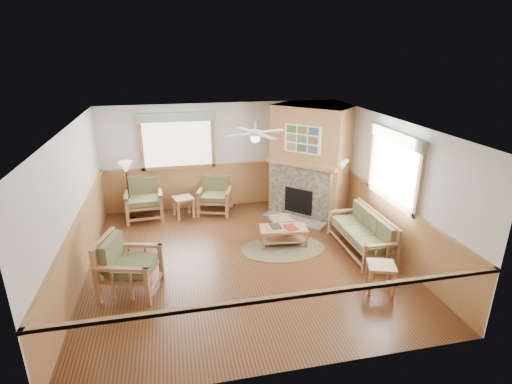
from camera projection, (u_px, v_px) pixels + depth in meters
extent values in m
cube|color=#502C16|center=(244.00, 259.00, 7.97)|extent=(6.00, 6.00, 0.01)
cube|color=white|center=(242.00, 125.00, 7.04)|extent=(6.00, 6.00, 0.01)
cube|color=silver|center=(222.00, 156.00, 10.26)|extent=(6.00, 0.02, 2.70)
cube|color=silver|center=(289.00, 283.00, 4.75)|extent=(6.00, 0.02, 2.70)
cube|color=silver|center=(73.00, 209.00, 6.91)|extent=(0.02, 6.00, 2.70)
cube|color=silver|center=(388.00, 185.00, 8.10)|extent=(0.02, 6.00, 2.70)
cylinder|color=brown|center=(283.00, 248.00, 8.39)|extent=(2.27, 2.27, 0.01)
cube|color=maroon|center=(291.00, 227.00, 8.41)|extent=(0.26, 0.33, 0.03)
cube|color=black|center=(276.00, 226.00, 8.46)|extent=(0.21, 0.28, 0.03)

